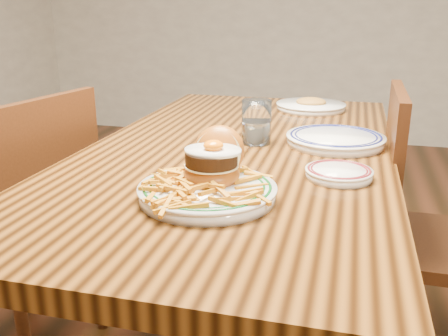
% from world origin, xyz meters
% --- Properties ---
extents(table, '(0.85, 1.60, 0.75)m').
position_xyz_m(table, '(0.00, 0.00, 0.66)').
color(table, black).
rests_on(table, floor).
extents(chair_left, '(0.48, 0.48, 0.89)m').
position_xyz_m(chair_left, '(-0.67, -0.09, 0.48)').
color(chair_left, '#391C0C').
rests_on(chair_left, floor).
extents(chair_right, '(0.43, 0.43, 0.91)m').
position_xyz_m(chair_right, '(0.55, 0.15, 0.49)').
color(chair_right, '#391C0C').
rests_on(chair_right, floor).
extents(main_plate, '(0.29, 0.30, 0.14)m').
position_xyz_m(main_plate, '(0.02, -0.39, 0.79)').
color(main_plate, white).
rests_on(main_plate, table).
extents(side_plate, '(0.16, 0.16, 0.02)m').
position_xyz_m(side_plate, '(0.29, -0.21, 0.76)').
color(side_plate, white).
rests_on(side_plate, table).
extents(rear_plate, '(0.28, 0.28, 0.03)m').
position_xyz_m(rear_plate, '(0.26, 0.09, 0.77)').
color(rear_plate, white).
rests_on(rear_plate, table).
extents(water_glass, '(0.09, 0.09, 0.13)m').
position_xyz_m(water_glass, '(0.04, 0.05, 0.81)').
color(water_glass, white).
rests_on(water_glass, table).
extents(far_plate, '(0.27, 0.27, 0.05)m').
position_xyz_m(far_plate, '(0.15, 0.58, 0.77)').
color(far_plate, white).
rests_on(far_plate, table).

